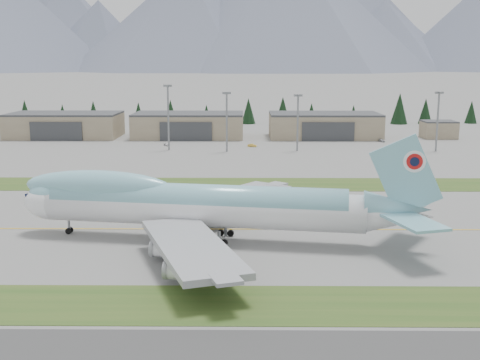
{
  "coord_description": "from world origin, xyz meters",
  "views": [
    {
      "loc": [
        10.28,
        -115.69,
        32.75
      ],
      "look_at": [
        9.07,
        10.37,
        8.0
      ],
      "focal_mm": 45.0,
      "sensor_mm": 36.0,
      "label": 1
    }
  ],
  "objects_px": {
    "hangar_right": "(324,125)",
    "service_vehicle_b": "(252,147)",
    "hangar_left": "(65,125)",
    "service_vehicle_c": "(382,142)",
    "hangar_center": "(189,125)",
    "boeing_747_freighter": "(198,204)",
    "service_vehicle_a": "(167,146)"
  },
  "relations": [
    {
      "from": "hangar_right",
      "to": "service_vehicle_b",
      "type": "relative_size",
      "value": 13.26
    },
    {
      "from": "hangar_left",
      "to": "service_vehicle_c",
      "type": "relative_size",
      "value": 12.34
    },
    {
      "from": "hangar_center",
      "to": "service_vehicle_c",
      "type": "bearing_deg",
      "value": -10.42
    },
    {
      "from": "boeing_747_freighter",
      "to": "hangar_center",
      "type": "height_order",
      "value": "boeing_747_freighter"
    },
    {
      "from": "boeing_747_freighter",
      "to": "hangar_right",
      "type": "distance_m",
      "value": 163.06
    },
    {
      "from": "hangar_center",
      "to": "service_vehicle_a",
      "type": "relative_size",
      "value": 13.41
    },
    {
      "from": "hangar_right",
      "to": "service_vehicle_b",
      "type": "bearing_deg",
      "value": -136.4
    },
    {
      "from": "boeing_747_freighter",
      "to": "service_vehicle_a",
      "type": "distance_m",
      "value": 131.34
    },
    {
      "from": "service_vehicle_b",
      "to": "service_vehicle_c",
      "type": "height_order",
      "value": "service_vehicle_b"
    },
    {
      "from": "hangar_center",
      "to": "service_vehicle_c",
      "type": "xyz_separation_m",
      "value": [
        82.35,
        -15.15,
        -5.39
      ]
    },
    {
      "from": "hangar_left",
      "to": "service_vehicle_c",
      "type": "bearing_deg",
      "value": -6.29
    },
    {
      "from": "boeing_747_freighter",
      "to": "service_vehicle_a",
      "type": "height_order",
      "value": "boeing_747_freighter"
    },
    {
      "from": "boeing_747_freighter",
      "to": "service_vehicle_a",
      "type": "bearing_deg",
      "value": 108.93
    },
    {
      "from": "service_vehicle_a",
      "to": "hangar_left",
      "type": "bearing_deg",
      "value": 117.19
    },
    {
      "from": "hangar_center",
      "to": "service_vehicle_c",
      "type": "relative_size",
      "value": 12.34
    },
    {
      "from": "boeing_747_freighter",
      "to": "hangar_center",
      "type": "relative_size",
      "value": 1.65
    },
    {
      "from": "service_vehicle_a",
      "to": "boeing_747_freighter",
      "type": "bearing_deg",
      "value": -112.95
    },
    {
      "from": "service_vehicle_b",
      "to": "hangar_center",
      "type": "bearing_deg",
      "value": 59.02
    },
    {
      "from": "boeing_747_freighter",
      "to": "hangar_right",
      "type": "relative_size",
      "value": 1.65
    },
    {
      "from": "hangar_right",
      "to": "service_vehicle_b",
      "type": "xyz_separation_m",
      "value": [
        -32.2,
        -30.66,
        -5.39
      ]
    },
    {
      "from": "hangar_center",
      "to": "hangar_right",
      "type": "xyz_separation_m",
      "value": [
        60.0,
        0.0,
        0.0
      ]
    },
    {
      "from": "hangar_center",
      "to": "service_vehicle_a",
      "type": "distance_m",
      "value": 29.18
    },
    {
      "from": "service_vehicle_b",
      "to": "service_vehicle_c",
      "type": "distance_m",
      "value": 56.7
    },
    {
      "from": "service_vehicle_c",
      "to": "hangar_right",
      "type": "bearing_deg",
      "value": 131.75
    },
    {
      "from": "service_vehicle_a",
      "to": "service_vehicle_c",
      "type": "height_order",
      "value": "service_vehicle_a"
    },
    {
      "from": "hangar_left",
      "to": "service_vehicle_c",
      "type": "xyz_separation_m",
      "value": [
        137.35,
        -15.15,
        -5.39
      ]
    },
    {
      "from": "service_vehicle_a",
      "to": "service_vehicle_b",
      "type": "distance_m",
      "value": 34.17
    },
    {
      "from": "hangar_center",
      "to": "service_vehicle_b",
      "type": "height_order",
      "value": "hangar_center"
    },
    {
      "from": "boeing_747_freighter",
      "to": "hangar_left",
      "type": "xyz_separation_m",
      "value": [
        -71.52,
        157.15,
        -1.47
      ]
    },
    {
      "from": "hangar_left",
      "to": "service_vehicle_c",
      "type": "distance_m",
      "value": 138.28
    },
    {
      "from": "service_vehicle_b",
      "to": "service_vehicle_c",
      "type": "relative_size",
      "value": 0.93
    },
    {
      "from": "boeing_747_freighter",
      "to": "hangar_center",
      "type": "xyz_separation_m",
      "value": [
        -16.52,
        157.15,
        -1.47
      ]
    }
  ]
}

